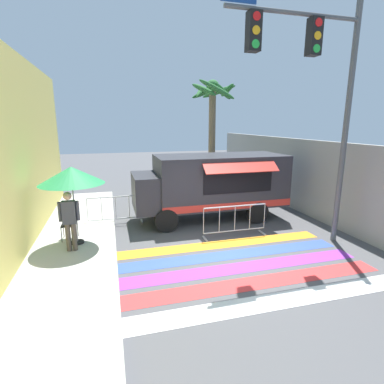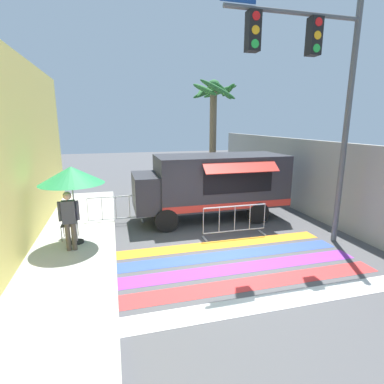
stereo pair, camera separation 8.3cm
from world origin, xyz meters
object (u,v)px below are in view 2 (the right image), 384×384
folding_chair (69,221)px  barricade_side (116,210)px  food_truck (209,183)px  vendor_person (69,218)px  palm_tree (214,112)px  patio_umbrella (71,176)px  traffic_signal_pole (314,77)px  barricade_front (235,221)px

folding_chair → barricade_side: folding_chair is taller
food_truck → barricade_side: 3.52m
vendor_person → barricade_side: bearing=80.7°
food_truck → palm_tree: 4.88m
patio_umbrella → palm_tree: size_ratio=0.40×
patio_umbrella → vendor_person: (-0.09, -0.49, -1.05)m
folding_chair → vendor_person: 1.06m
vendor_person → palm_tree: palm_tree is taller
folding_chair → patio_umbrella: bearing=-83.3°
traffic_signal_pole → barricade_front: traffic_signal_pole is taller
traffic_signal_pole → palm_tree: (-0.39, 6.90, -0.68)m
patio_umbrella → barricade_side: 2.82m
folding_chair → vendor_person: vendor_person is taller
food_truck → traffic_signal_pole: size_ratio=0.82×
vendor_person → barricade_side: (1.22, 2.48, -0.60)m
palm_tree → barricade_front: bearing=-102.0°
food_truck → folding_chair: bearing=-166.4°
patio_umbrella → barricade_front: bearing=-3.2°
barricade_front → barricade_side: size_ratio=1.09×
palm_tree → food_truck: bearing=-110.8°
food_truck → palm_tree: bearing=69.2°
patio_umbrella → barricade_front: (4.75, -0.26, -1.64)m
patio_umbrella → barricade_side: (1.13, 1.99, -1.64)m
vendor_person → barricade_front: (4.84, 0.22, -0.59)m
patio_umbrella → vendor_person: size_ratio=1.36×
barricade_side → food_truck: bearing=-6.0°
folding_chair → food_truck: bearing=-5.3°
barricade_front → traffic_signal_pole: bearing=-35.8°
folding_chair → vendor_person: (0.15, -0.97, 0.39)m
folding_chair → vendor_person: bearing=-100.4°
folding_chair → barricade_side: 2.04m
traffic_signal_pole → vendor_person: bearing=171.7°
traffic_signal_pole → barricade_side: (-5.23, 3.42, -4.23)m
barricade_side → patio_umbrella: bearing=-119.6°
traffic_signal_pole → palm_tree: size_ratio=1.22×
patio_umbrella → folding_chair: bearing=115.7°
barricade_front → palm_tree: bearing=78.0°
vendor_person → barricade_front: vendor_person is taller
vendor_person → palm_tree: (6.05, 5.96, 2.95)m
barricade_front → folding_chair: bearing=171.5°
vendor_person → barricade_side: size_ratio=0.84×
food_truck → traffic_signal_pole: 4.88m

